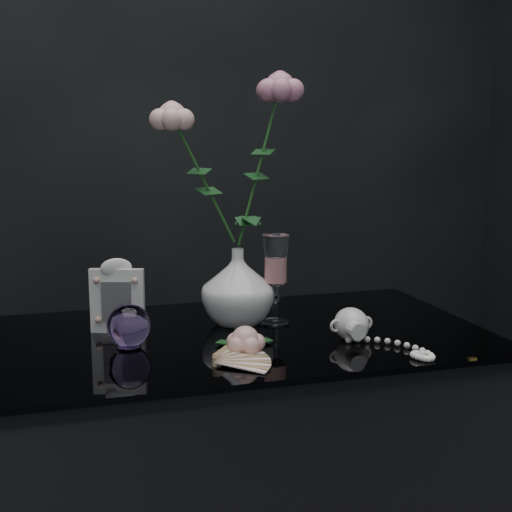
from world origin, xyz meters
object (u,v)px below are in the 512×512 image
object	(u,v)px
picture_frame	(117,295)
paperweight	(129,326)
loose_rose	(245,340)
wine_glass	(276,280)
vase	(238,287)
pearl_jar	(351,323)

from	to	relation	value
picture_frame	paperweight	world-z (taller)	picture_frame
loose_rose	wine_glass	bearing A→B (deg)	65.50
wine_glass	paperweight	distance (m)	0.34
loose_rose	picture_frame	bearing A→B (deg)	141.54
wine_glass	picture_frame	size ratio (longest dim) A/B	1.25
picture_frame	wine_glass	bearing A→B (deg)	12.93
paperweight	vase	bearing A→B (deg)	22.27
picture_frame	pearl_jar	size ratio (longest dim) A/B	0.65
loose_rose	vase	bearing A→B (deg)	86.36
vase	paperweight	xyz separation A→B (m)	(-0.25, -0.10, -0.04)
wine_glass	picture_frame	xyz separation A→B (m)	(-0.33, 0.03, -0.02)
picture_frame	loose_rose	distance (m)	0.31
wine_glass	paperweight	xyz separation A→B (m)	(-0.32, -0.08, -0.05)
picture_frame	pearl_jar	xyz separation A→B (m)	(0.44, -0.19, -0.04)
paperweight	pearl_jar	bearing A→B (deg)	-10.14
vase	wine_glass	xyz separation A→B (m)	(0.08, -0.02, 0.01)
vase	loose_rose	world-z (taller)	vase
paperweight	loose_rose	world-z (taller)	paperweight
wine_glass	paperweight	world-z (taller)	wine_glass
pearl_jar	vase	bearing A→B (deg)	133.86
wine_glass	pearl_jar	world-z (taller)	wine_glass
vase	picture_frame	xyz separation A→B (m)	(-0.26, 0.01, -0.00)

